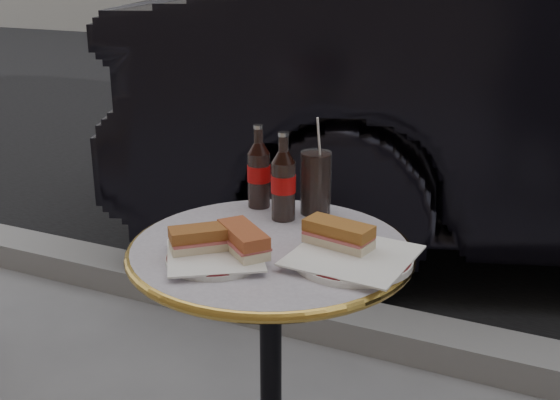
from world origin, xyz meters
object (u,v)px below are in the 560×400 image
at_px(cola_bottle_left, 259,166).
at_px(bistro_table, 271,389).
at_px(plate_right, 352,259).
at_px(cola_bottle_right, 283,176).
at_px(plate_left, 215,258).
at_px(cola_glass, 316,183).

bearing_deg(cola_bottle_left, bistro_table, -57.69).
distance_m(bistro_table, plate_right, 0.42).
bearing_deg(bistro_table, cola_bottle_right, 104.92).
relative_size(cola_bottle_left, cola_bottle_right, 0.98).
xyz_separation_m(plate_left, cola_bottle_left, (-0.07, 0.33, 0.10)).
bearing_deg(cola_glass, cola_bottle_left, -173.77).
height_order(cola_bottle_left, cola_glass, cola_bottle_left).
xyz_separation_m(cola_bottle_left, cola_bottle_right, (0.09, -0.05, 0.00)).
bearing_deg(cola_bottle_right, plate_left, -94.91).
bearing_deg(cola_glass, plate_right, -52.65).
relative_size(plate_right, cola_glass, 1.60).
distance_m(bistro_table, cola_bottle_right, 0.50).
bearing_deg(bistro_table, cola_glass, 87.20).
relative_size(cola_bottle_left, cola_glass, 1.35).
bearing_deg(plate_right, bistro_table, 177.18).
height_order(plate_left, cola_glass, cola_glass).
distance_m(plate_right, cola_bottle_left, 0.41).
xyz_separation_m(cola_bottle_left, cola_glass, (0.14, 0.02, -0.03)).
xyz_separation_m(plate_right, cola_bottle_left, (-0.33, 0.22, 0.10)).
distance_m(bistro_table, cola_glass, 0.50).
height_order(plate_right, cola_bottle_left, cola_bottle_left).
height_order(plate_left, cola_bottle_left, cola_bottle_left).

